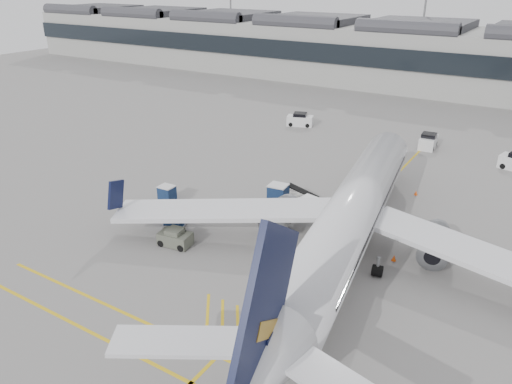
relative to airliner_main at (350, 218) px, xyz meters
The scene contains 17 objects.
ground 13.33m from the airliner_main, 159.09° to the right, with size 220.00×220.00×0.00m, color gray.
terminal 68.45m from the airliner_main, 100.15° to the left, with size 200.00×20.45×12.40m.
light_masts 83.29m from the airliner_main, 99.57° to the left, with size 113.00×0.60×25.45m.
apron_markings 6.67m from the airliner_main, 110.86° to the left, with size 0.25×60.00×0.01m, color gold.
airliner_main is the anchor object (origin of this frame).
belt_loader 11.46m from the airliner_main, 140.58° to the left, with size 4.25×2.36×1.68m.
baggage_cart_a 7.74m from the airliner_main, 140.66° to the left, with size 2.00×1.77×1.83m.
baggage_cart_b 11.20m from the airliner_main, 149.70° to the left, with size 2.03×1.73×2.00m.
baggage_cart_c 15.47m from the airliner_main, 168.15° to the right, with size 2.42×2.24×2.05m.
baggage_cart_d 19.05m from the airliner_main, behind, with size 1.62×1.35×1.65m.
ramp_agent_a 6.71m from the airliner_main, behind, with size 0.68×0.45×1.86m, color #DC550B.
ramp_agent_b 9.03m from the airliner_main, 162.61° to the left, with size 0.82×0.64×1.68m, color #DA580B.
pushback_tug 14.21m from the airliner_main, 155.09° to the right, with size 2.83×1.95×1.48m.
safety_cone_nose 15.09m from the airliner_main, 84.87° to the left, with size 0.35×0.35×0.49m, color #F24C0A.
safety_cone_engine 4.74m from the airliner_main, 19.87° to the left, with size 0.35×0.35×0.49m, color #F24C0A.
service_van_left 36.88m from the airliner_main, 123.16° to the left, with size 4.09×2.92×1.90m.
service_van_mid 30.60m from the airliner_main, 92.95° to the left, with size 2.11×3.80×1.89m.
Camera 1 is at (23.97, -28.19, 20.54)m, focal length 35.00 mm.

